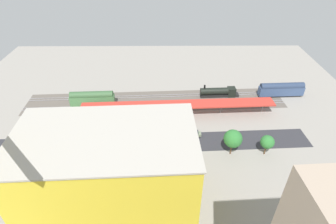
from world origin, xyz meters
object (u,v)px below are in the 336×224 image
at_px(parked_car_2, 147,135).
at_px(box_truck_0, 179,150).
at_px(parked_car_6, 49,135).
at_px(parked_car_1, 171,133).
at_px(parked_car_5, 72,135).
at_px(passenger_coach, 281,89).
at_px(street_tree_1, 267,142).
at_px(parked_car_3, 122,134).
at_px(platform_canopy_near, 178,104).
at_px(locomotive, 220,92).
at_px(parked_car_4, 97,135).
at_px(parked_car_0, 194,134).
at_px(freight_coach_far, 92,99).
at_px(traffic_light, 120,123).
at_px(street_tree_3, 233,139).
at_px(street_tree_0, 132,145).
at_px(street_tree_2, 162,142).
at_px(construction_building, 110,174).

distance_m(parked_car_2, box_truck_0, 12.64).
xyz_separation_m(parked_car_2, parked_car_6, (31.32, -0.40, -0.01)).
bearing_deg(parked_car_1, parked_car_5, 1.65).
height_order(passenger_coach, street_tree_1, street_tree_1).
bearing_deg(parked_car_3, parked_car_5, 2.76).
bearing_deg(platform_canopy_near, locomotive, -143.56).
bearing_deg(street_tree_1, parked_car_6, -7.16).
bearing_deg(parked_car_4, platform_canopy_near, -155.49).
height_order(parked_car_0, parked_car_2, parked_car_0).
xyz_separation_m(parked_car_0, parked_car_3, (23.26, -0.39, -0.06)).
bearing_deg(freight_coach_far, box_truck_0, 139.82).
xyz_separation_m(platform_canopy_near, locomotive, (-16.84, -12.44, -2.52)).
relative_size(platform_canopy_near, locomotive, 4.43).
height_order(parked_car_4, parked_car_5, parked_car_4).
xyz_separation_m(platform_canopy_near, box_truck_0, (0.67, 20.21, -2.76)).
bearing_deg(parked_car_0, freight_coach_far, -25.89).
bearing_deg(traffic_light, parked_car_1, 178.50).
bearing_deg(street_tree_3, platform_canopy_near, -53.61).
distance_m(parked_car_2, parked_car_4, 15.94).
bearing_deg(box_truck_0, parked_car_6, -11.53).
relative_size(freight_coach_far, street_tree_3, 1.91).
bearing_deg(street_tree_0, platform_canopy_near, -123.93).
bearing_deg(street_tree_2, parked_car_6, -13.07).
distance_m(parked_car_3, box_truck_0, 19.96).
bearing_deg(street_tree_3, parked_car_1, -26.87).
bearing_deg(street_tree_0, box_truck_0, -176.51).
bearing_deg(parked_car_2, locomotive, -137.87).
bearing_deg(parked_car_3, freight_coach_far, -52.91).
bearing_deg(parked_car_6, locomotive, -157.50).
bearing_deg(parked_car_2, traffic_light, -9.67).
bearing_deg(parked_car_3, locomotive, -146.08).
bearing_deg(parked_car_5, passenger_coach, -161.91).
height_order(passenger_coach, parked_car_6, passenger_coach).
bearing_deg(parked_car_1, passenger_coach, -151.52).
height_order(street_tree_0, street_tree_1, street_tree_0).
distance_m(parked_car_6, traffic_light, 23.08).
xyz_separation_m(locomotive, street_tree_3, (2.07, 32.48, 3.99)).
bearing_deg(locomotive, street_tree_0, 47.20).
height_order(box_truck_0, street_tree_1, street_tree_1).
distance_m(freight_coach_far, parked_car_0, 40.39).
distance_m(parked_car_0, street_tree_0, 21.38).
bearing_deg(passenger_coach, parked_car_6, 16.36).
height_order(box_truck_0, traffic_light, traffic_light).
height_order(parked_car_0, box_truck_0, box_truck_0).
relative_size(parked_car_0, street_tree_1, 0.65).
bearing_deg(construction_building, passenger_coach, -141.97).
height_order(freight_coach_far, parked_car_0, freight_coach_far).
bearing_deg(freight_coach_far, construction_building, 108.89).
xyz_separation_m(locomotive, passenger_coach, (-24.06, 0.00, 1.21)).
bearing_deg(street_tree_1, box_truck_0, 0.02).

